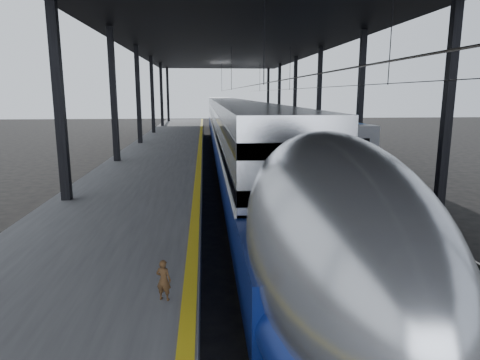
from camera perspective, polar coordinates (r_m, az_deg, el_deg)
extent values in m
plane|color=black|center=(12.98, -2.95, -11.73)|extent=(160.00, 160.00, 0.00)
cube|color=#4C4C4F|center=(32.41, -10.32, 3.07)|extent=(6.00, 80.00, 1.00)
cube|color=gold|center=(32.19, -5.37, 4.05)|extent=(0.30, 80.00, 0.01)
cube|color=slate|center=(32.36, -1.83, 2.48)|extent=(0.08, 80.00, 0.16)
cube|color=slate|center=(32.47, 0.71, 2.52)|extent=(0.08, 80.00, 0.16)
cube|color=slate|center=(32.99, 6.88, 2.58)|extent=(0.08, 80.00, 0.16)
cube|color=slate|center=(33.31, 9.31, 2.59)|extent=(0.08, 80.00, 0.16)
cube|color=black|center=(17.80, -22.89, 8.60)|extent=(0.35, 0.35, 9.00)
cube|color=black|center=(19.64, 25.95, 8.54)|extent=(0.35, 0.35, 9.00)
cube|color=black|center=(27.49, -16.46, 9.70)|extent=(0.35, 0.35, 9.00)
cube|color=black|center=(28.71, 15.73, 9.80)|extent=(0.35, 0.35, 9.00)
cube|color=black|center=(37.34, -13.38, 10.19)|extent=(0.35, 0.35, 9.00)
cube|color=black|center=(38.25, 10.48, 10.33)|extent=(0.35, 0.35, 9.00)
cube|color=black|center=(47.25, -11.58, 10.45)|extent=(0.35, 0.35, 9.00)
cube|color=black|center=(47.97, 7.33, 10.60)|extent=(0.35, 0.35, 9.00)
cube|color=black|center=(57.20, -10.41, 10.62)|extent=(0.35, 0.35, 9.00)
cube|color=black|center=(57.79, 5.24, 10.77)|extent=(0.35, 0.35, 9.00)
cube|color=black|center=(67.16, -9.58, 10.74)|extent=(0.35, 0.35, 9.00)
cube|color=black|center=(67.67, 3.76, 10.88)|extent=(0.35, 0.35, 9.00)
cube|color=black|center=(32.28, -0.78, 18.80)|extent=(18.00, 75.00, 0.45)
cylinder|color=slate|center=(32.02, -0.58, 12.13)|extent=(0.03, 74.00, 0.03)
cylinder|color=slate|center=(32.76, 8.37, 11.99)|extent=(0.03, 74.00, 0.03)
cube|color=#B2B4BA|center=(39.24, -1.34, 7.53)|extent=(3.08, 57.00, 4.25)
cube|color=navy|center=(37.86, -1.19, 5.37)|extent=(3.17, 62.00, 1.65)
cube|color=silver|center=(39.27, -1.33, 6.83)|extent=(3.19, 57.00, 0.11)
cube|color=black|center=(39.18, -1.34, 9.31)|extent=(3.13, 57.00, 0.45)
cube|color=black|center=(39.24, -1.34, 7.53)|extent=(3.13, 57.00, 0.45)
ellipsoid|color=#B2B4BA|center=(8.41, 11.79, -8.35)|extent=(3.08, 8.40, 4.25)
ellipsoid|color=navy|center=(8.90, 11.45, -15.79)|extent=(3.17, 8.40, 1.81)
ellipsoid|color=black|center=(5.84, 19.39, -8.87)|extent=(1.59, 2.20, 0.96)
cube|color=black|center=(9.32, 11.23, -20.52)|extent=(2.34, 2.60, 0.40)
cube|color=black|center=(30.07, -0.23, 2.03)|extent=(2.34, 2.60, 0.40)
cube|color=#164A93|center=(30.51, 9.23, 5.07)|extent=(2.53, 18.00, 3.44)
cube|color=#92949A|center=(22.51, 14.34, 2.65)|extent=(2.58, 1.20, 3.48)
cube|color=black|center=(21.83, 14.96, 4.39)|extent=(1.54, 0.06, 0.77)
cube|color=maroon|center=(22.00, 14.81, 1.36)|extent=(1.08, 0.06, 0.50)
cube|color=#92949A|center=(49.09, 3.89, 7.54)|extent=(2.53, 18.00, 3.44)
cube|color=#92949A|center=(67.91, 1.48, 8.63)|extent=(2.53, 18.00, 3.44)
cube|color=black|center=(25.04, 12.39, -0.19)|extent=(1.99, 2.40, 0.36)
cube|color=black|center=(46.28, 4.42, 5.27)|extent=(1.99, 2.40, 0.36)
imported|color=#432B16|center=(8.95, -10.15, -12.98)|extent=(0.36, 0.30, 0.86)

